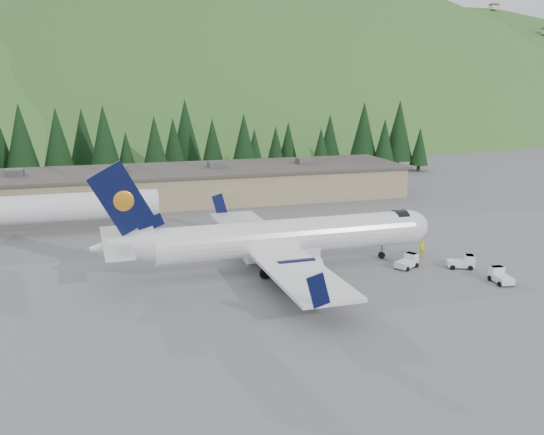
{
  "coord_description": "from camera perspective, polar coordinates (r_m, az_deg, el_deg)",
  "views": [
    {
      "loc": [
        -18.42,
        -56.99,
        19.24
      ],
      "look_at": [
        0.0,
        6.0,
        4.0
      ],
      "focal_mm": 40.0,
      "sensor_mm": 36.0,
      "label": 1
    }
  ],
  "objects": [
    {
      "name": "second_airliner",
      "position": [
        80.84,
        -20.58,
        0.87
      ],
      "size": [
        27.5,
        11.0,
        10.05
      ],
      "color": "white",
      "rests_on": "ground"
    },
    {
      "name": "hills",
      "position": [
        292.32,
        -1.05,
        -7.36
      ],
      "size": [
        614.0,
        330.0,
        300.0
      ],
      "color": "#22531E",
      "rests_on": "ground"
    },
    {
      "name": "airliner",
      "position": [
        61.69,
        0.64,
        -2.03
      ],
      "size": [
        35.68,
        33.41,
        11.87
      ],
      "rotation": [
        0.0,
        0.0,
        0.02
      ],
      "color": "white",
      "rests_on": "ground"
    },
    {
      "name": "ground",
      "position": [
        62.91,
        1.54,
        -4.74
      ],
      "size": [
        600.0,
        600.0,
        0.0
      ],
      "primitive_type": "plane",
      "color": "slate"
    },
    {
      "name": "tree_line",
      "position": [
        117.86,
        -12.03,
        7.08
      ],
      "size": [
        111.06,
        18.69,
        14.26
      ],
      "color": "black",
      "rests_on": "ground"
    },
    {
      "name": "baggage_tug_c",
      "position": [
        62.31,
        20.67,
        -5.18
      ],
      "size": [
        1.82,
        2.76,
        1.41
      ],
      "rotation": [
        0.0,
        0.0,
        1.47
      ],
      "color": "white",
      "rests_on": "ground"
    },
    {
      "name": "ramp_worker",
      "position": [
        68.87,
        13.93,
        -2.8
      ],
      "size": [
        0.63,
        0.42,
        1.73
      ],
      "primitive_type": "imported",
      "rotation": [
        0.0,
        0.0,
        3.15
      ],
      "color": "#EFED00",
      "rests_on": "ground"
    },
    {
      "name": "terminal_building",
      "position": [
        97.36,
        -8.16,
        3.11
      ],
      "size": [
        71.0,
        17.0,
        6.1
      ],
      "color": "#8F825D",
      "rests_on": "ground"
    },
    {
      "name": "baggage_tug_b",
      "position": [
        65.62,
        17.53,
        -4.03
      ],
      "size": [
        2.96,
        2.34,
        1.42
      ],
      "rotation": [
        0.0,
        0.0,
        -0.38
      ],
      "color": "white",
      "rests_on": "ground"
    },
    {
      "name": "baggage_tug_a",
      "position": [
        64.35,
        12.66,
        -4.06
      ],
      "size": [
        2.95,
        2.51,
        1.41
      ],
      "rotation": [
        0.0,
        0.0,
        0.52
      ],
      "color": "white",
      "rests_on": "ground"
    }
  ]
}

